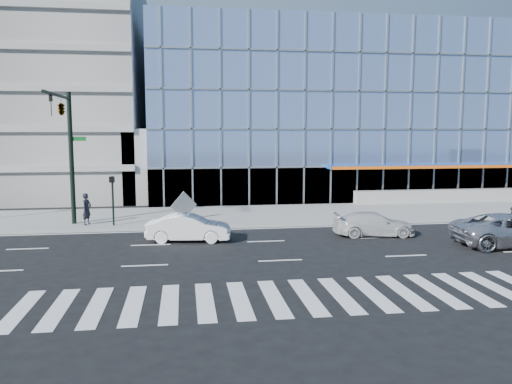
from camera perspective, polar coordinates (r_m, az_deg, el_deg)
ground at (r=26.57m, az=1.14°, el=-5.66°), size 160.00×160.00×0.00m
sidewalk at (r=34.33m, az=-1.04°, el=-2.65°), size 120.00×8.00×0.15m
theatre_building at (r=54.74m, az=11.35°, el=8.59°), size 42.00×26.00×15.00m
parking_garage at (r=54.10m, az=-25.64°, el=10.72°), size 24.00×24.00×20.00m
ramp_block at (r=43.71m, az=-10.56°, el=3.15°), size 6.00×8.00×6.00m
tower_backdrop at (r=100.65m, az=-24.00°, el=16.77°), size 14.00×14.00×48.00m
traffic_signal at (r=30.90m, az=-21.05°, el=7.17°), size 1.14×5.74×8.00m
ped_signal_post at (r=31.04m, az=-16.08°, el=-0.09°), size 0.30×0.33×3.00m
white_suv at (r=28.64m, az=13.29°, el=-3.58°), size 4.66×2.23×1.31m
white_sedan at (r=26.72m, az=-7.70°, el=-4.06°), size 4.57×2.11×1.45m
pedestrian at (r=32.00m, az=-18.77°, el=-1.85°), size 0.71×0.83×1.92m
tilted_panel at (r=32.29m, az=-8.25°, el=-1.55°), size 1.67×0.87×1.84m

